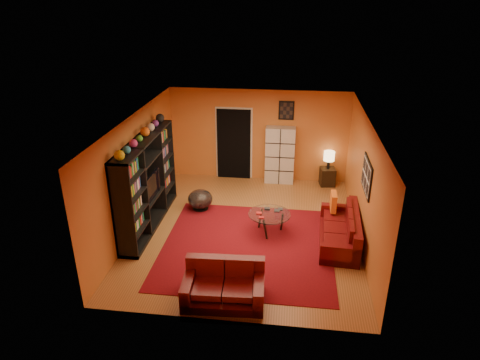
# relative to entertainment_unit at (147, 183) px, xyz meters

# --- Properties ---
(floor) EXTENTS (6.00, 6.00, 0.00)m
(floor) POSITION_rel_entertainment_unit_xyz_m (2.27, 0.00, -1.05)
(floor) COLOR brown
(floor) RESTS_ON ground
(ceiling) EXTENTS (6.00, 6.00, 0.00)m
(ceiling) POSITION_rel_entertainment_unit_xyz_m (2.27, 0.00, 1.55)
(ceiling) COLOR white
(ceiling) RESTS_ON wall_back
(wall_back) EXTENTS (6.00, 0.00, 6.00)m
(wall_back) POSITION_rel_entertainment_unit_xyz_m (2.27, 3.00, 0.25)
(wall_back) COLOR #C4682B
(wall_back) RESTS_ON floor
(wall_front) EXTENTS (6.00, 0.00, 6.00)m
(wall_front) POSITION_rel_entertainment_unit_xyz_m (2.27, -3.00, 0.25)
(wall_front) COLOR #C4682B
(wall_front) RESTS_ON floor
(wall_left) EXTENTS (0.00, 6.00, 6.00)m
(wall_left) POSITION_rel_entertainment_unit_xyz_m (-0.23, 0.00, 0.25)
(wall_left) COLOR #C4682B
(wall_left) RESTS_ON floor
(wall_right) EXTENTS (0.00, 6.00, 6.00)m
(wall_right) POSITION_rel_entertainment_unit_xyz_m (4.78, 0.00, 0.25)
(wall_right) COLOR #C4682B
(wall_right) RESTS_ON floor
(rug) EXTENTS (3.60, 3.60, 0.01)m
(rug) POSITION_rel_entertainment_unit_xyz_m (2.38, -0.70, -1.04)
(rug) COLOR #580A12
(rug) RESTS_ON floor
(doorway) EXTENTS (0.95, 0.10, 2.04)m
(doorway) POSITION_rel_entertainment_unit_xyz_m (1.57, 2.96, -0.03)
(doorway) COLOR black
(doorway) RESTS_ON floor
(wall_art_right) EXTENTS (0.03, 1.00, 0.70)m
(wall_art_right) POSITION_rel_entertainment_unit_xyz_m (4.75, -0.30, 0.55)
(wall_art_right) COLOR black
(wall_art_right) RESTS_ON wall_right
(wall_art_back) EXTENTS (0.42, 0.03, 0.52)m
(wall_art_back) POSITION_rel_entertainment_unit_xyz_m (3.02, 2.98, 1.00)
(wall_art_back) COLOR black
(wall_art_back) RESTS_ON wall_back
(entertainment_unit) EXTENTS (0.45, 3.00, 2.10)m
(entertainment_unit) POSITION_rel_entertainment_unit_xyz_m (0.00, 0.00, 0.00)
(entertainment_unit) COLOR black
(entertainment_unit) RESTS_ON floor
(tv) EXTENTS (0.98, 0.13, 0.57)m
(tv) POSITION_rel_entertainment_unit_xyz_m (0.05, -0.10, -0.05)
(tv) COLOR black
(tv) RESTS_ON entertainment_unit
(sofa) EXTENTS (0.90, 1.98, 0.85)m
(sofa) POSITION_rel_entertainment_unit_xyz_m (4.41, -0.29, -0.76)
(sofa) COLOR #510A0E
(sofa) RESTS_ON rug
(loveseat) EXTENTS (1.46, 0.92, 0.85)m
(loveseat) POSITION_rel_entertainment_unit_xyz_m (2.15, -2.42, -0.76)
(loveseat) COLOR #510A0E
(loveseat) RESTS_ON rug
(throw_pillow) EXTENTS (0.12, 0.42, 0.42)m
(throw_pillow) POSITION_rel_entertainment_unit_xyz_m (4.22, 0.42, -0.42)
(throw_pillow) COLOR orange
(throw_pillow) RESTS_ON sofa
(coffee_table) EXTENTS (0.95, 0.95, 0.47)m
(coffee_table) POSITION_rel_entertainment_unit_xyz_m (2.80, -0.07, -0.62)
(coffee_table) COLOR silver
(coffee_table) RESTS_ON floor
(storage_cabinet) EXTENTS (0.81, 0.37, 1.62)m
(storage_cabinet) POSITION_rel_entertainment_unit_xyz_m (2.90, 2.80, -0.24)
(storage_cabinet) COLOR beige
(storage_cabinet) RESTS_ON floor
(bowl_chair) EXTENTS (0.62, 0.62, 0.51)m
(bowl_chair) POSITION_rel_entertainment_unit_xyz_m (1.02, 0.86, -0.78)
(bowl_chair) COLOR black
(bowl_chair) RESTS_ON floor
(side_table) EXTENTS (0.45, 0.45, 0.50)m
(side_table) POSITION_rel_entertainment_unit_xyz_m (4.26, 2.75, -0.80)
(side_table) COLOR black
(side_table) RESTS_ON floor
(table_lamp) EXTENTS (0.30, 0.30, 0.50)m
(table_lamp) POSITION_rel_entertainment_unit_xyz_m (4.26, 2.75, -0.20)
(table_lamp) COLOR black
(table_lamp) RESTS_ON side_table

